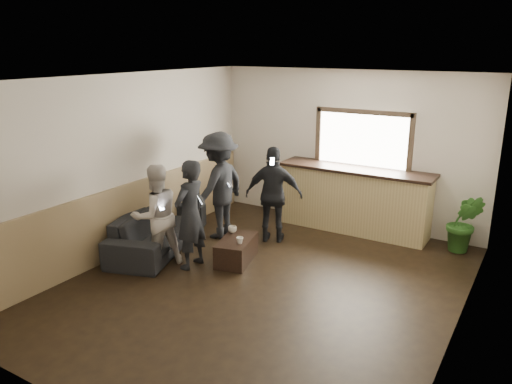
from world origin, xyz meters
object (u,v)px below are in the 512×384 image
Objects in this scene: sofa at (159,228)px; coffee_table at (236,250)px; potted_plant at (464,223)px; person_a at (190,215)px; person_b at (156,216)px; person_c at (219,186)px; cup_a at (232,229)px; person_d at (274,195)px; cup_b at (240,240)px; bar_counter at (355,196)px.

sofa reaches higher than coffee_table.
person_a is at bearing -141.52° from potted_plant.
person_c is at bearing -159.40° from person_b.
person_d reaches higher than cup_a.
sofa is 1.42m from coffee_table.
person_c is (-3.73, -1.44, 0.42)m from potted_plant.
cup_b is 3.59m from potted_plant.
person_d is (1.03, 1.73, 0.04)m from person_b.
cup_b is 0.06× the size of person_a.
person_a is 0.90× the size of person_c.
sofa is at bearing -177.79° from cup_b.
potted_plant is at bearing -78.68° from sofa.
coffee_table is 0.45× the size of person_c.
bar_counter reaches higher than person_d.
person_d is at bearing 71.54° from cup_a.
person_c is at bearing 138.44° from coffee_table.
bar_counter is at bearing -62.96° from sofa.
cup_a reaches higher than coffee_table.
person_c is at bearing -141.56° from bar_counter.
coffee_table is 3.64m from potted_plant.
person_c is 1.12× the size of person_d.
bar_counter is 1.65× the size of person_a.
cup_a reaches higher than cup_b.
person_c reaches higher than person_d.
person_d reaches higher than person_b.
person_a is (-3.37, -2.68, 0.33)m from potted_plant.
person_b reaches higher than sofa.
bar_counter is at bearing 151.91° from person_a.
person_c is at bearing -49.50° from sofa.
bar_counter reaches higher than cup_a.
person_c is at bearing 139.42° from cup_a.
person_c reaches higher than person_b.
person_d reaches higher than sofa.
sofa is 2.73× the size of coffee_table.
sofa is 1.44× the size of person_b.
coffee_table is 0.37m from cup_a.
sofa is at bearing -107.87° from person_a.
sofa is (-2.45, -2.41, -0.32)m from bar_counter.
bar_counter is at bearing 130.73° from person_c.
person_b is 0.85× the size of person_c.
bar_counter is 20.07× the size of cup_a.
person_b is at bearing 37.69° from person_d.
bar_counter is at bearing 58.35° from cup_a.
person_b reaches higher than coffee_table.
person_b is 0.96× the size of person_d.
bar_counter is 3.13m from person_a.
person_b is at bearing -66.56° from person_a.
sofa is 1.37× the size of person_d.
cup_b is 0.07× the size of person_b.
coffee_table is 0.94m from person_a.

